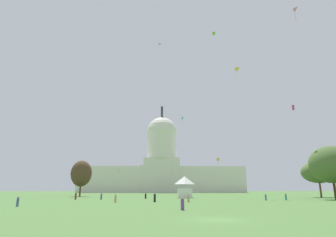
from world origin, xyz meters
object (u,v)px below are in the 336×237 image
person_maroon_front_center (76,196)px  person_tan_back_center (115,199)px  kite_gold_low (218,160)px  kite_lime_high (214,33)px  kite_black_low (118,166)px  tree_east_mid (331,164)px  event_tent (185,187)px  person_tan_front_right (188,199)px  tree_east_far (318,172)px  person_denim_lawn_far_left (266,197)px  kite_pink_high (293,11)px  kite_orange_low (141,166)px  person_black_mid_left (146,196)px  kite_yellow_high (237,69)px  person_denim_mid_right (18,202)px  tree_west_mid (81,173)px  kite_cyan_high (182,119)px  capitol_building (162,167)px  person_purple_near_tree_east (182,204)px  person_black_edge_west (155,198)px  person_teal_edge_east (286,197)px  kite_turquoise_high (159,44)px  kite_red_low (172,168)px  kite_magenta_mid (293,108)px  person_denim_front_left (101,197)px

person_maroon_front_center → person_tan_back_center: size_ratio=1.12×
person_maroon_front_center → kite_gold_low: kite_gold_low is taller
kite_lime_high → kite_black_low: bearing=141.7°
tree_east_mid → kite_black_low: (-65.59, 87.82, 6.69)m
event_tent → person_tan_front_right: event_tent is taller
tree_east_far → person_denim_lawn_far_left: tree_east_far is taller
kite_pink_high → kite_orange_low: bearing=-146.1°
person_black_mid_left → kite_gold_low: kite_gold_low is taller
tree_east_mid → kite_yellow_high: kite_yellow_high is taller
person_denim_lawn_far_left → person_denim_mid_right: 50.35m
tree_west_mid → person_tan_back_center: size_ratio=8.33×
person_black_mid_left → person_tan_front_right: bearing=-16.0°
person_denim_mid_right → kite_gold_low: (41.38, 57.92, 12.09)m
person_black_mid_left → person_tan_back_center: size_ratio=1.03×
kite_gold_low → kite_cyan_high: size_ratio=0.68×
kite_cyan_high → kite_yellow_high: (14.17, -56.07, 3.01)m
capitol_building → person_purple_near_tree_east: bearing=-89.2°
person_denim_mid_right → person_purple_near_tree_east: person_purple_near_tree_east is taller
person_tan_back_center → person_black_edge_west: size_ratio=0.88×
person_denim_mid_right → kite_pink_high: 63.70m
event_tent → person_tan_back_center: (-15.60, -28.80, -2.48)m
person_teal_edge_east → kite_yellow_high: (-4.90, 17.21, 40.57)m
person_tan_front_right → person_maroon_front_center: 30.83m
capitol_building → event_tent: 135.27m
tree_west_mid → person_denim_mid_right: tree_west_mid is taller
person_tan_back_center → kite_turquoise_high: size_ratio=0.71×
kite_gold_low → kite_pink_high: kite_pink_high is taller
tree_east_mid → person_maroon_front_center: size_ratio=7.99×
tree_east_mid → kite_turquoise_high: (-43.06, 26.77, 47.07)m
person_tan_front_right → kite_lime_high: size_ratio=0.98×
person_black_mid_left → kite_orange_low: (-4.40, 40.03, 11.00)m
person_purple_near_tree_east → kite_black_low: size_ratio=0.37×
kite_turquoise_high → person_maroon_front_center: bearing=-104.4°
kite_red_low → kite_yellow_high: (20.64, -25.18, 30.57)m
person_black_mid_left → kite_turquoise_high: size_ratio=0.73×
kite_yellow_high → event_tent: bearing=69.9°
event_tent → kite_magenta_mid: kite_magenta_mid is taller
person_maroon_front_center → person_black_edge_west: size_ratio=0.98×
tree_east_far → kite_cyan_high: kite_cyan_high is taller
capitol_building → tree_east_far: (49.58, -129.89, -11.78)m
person_purple_near_tree_east → kite_gold_low: size_ratio=0.59×
person_tan_back_center → kite_gold_low: bearing=108.7°
kite_cyan_high → kite_lime_high: (8.59, -48.37, 20.77)m
person_purple_near_tree_east → kite_yellow_high: bearing=138.5°
person_tan_back_center → kite_cyan_high: (19.47, 86.07, 37.59)m
person_purple_near_tree_east → person_tan_back_center: size_ratio=1.02×
kite_magenta_mid → kite_yellow_high: 23.55m
kite_magenta_mid → person_purple_near_tree_east: bearing=-66.7°
person_maroon_front_center → kite_red_low: kite_red_low is taller
person_teal_edge_east → person_denim_front_left: bearing=-58.5°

